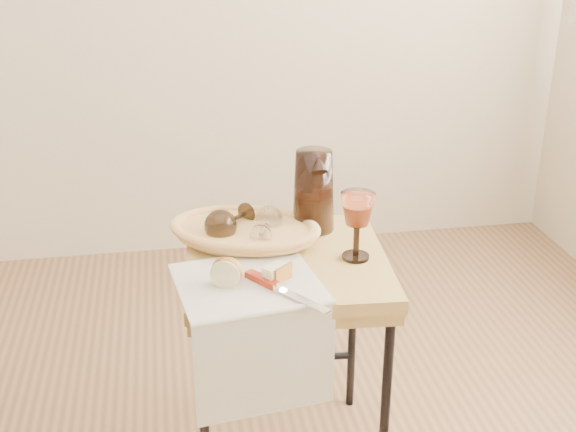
{
  "coord_description": "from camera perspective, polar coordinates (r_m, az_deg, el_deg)",
  "views": [
    {
      "loc": [
        0.06,
        -1.27,
        1.47
      ],
      "look_at": [
        0.34,
        0.35,
        0.76
      ],
      "focal_mm": 46.24,
      "sensor_mm": 36.0,
      "label": 1
    }
  ],
  "objects": [
    {
      "name": "side_table",
      "position": [
        2.03,
        -0.1,
        -11.22
      ],
      "size": [
        0.53,
        0.53,
        0.64
      ],
      "primitive_type": null,
      "rotation": [
        0.0,
        0.0,
        -0.07
      ],
      "color": "olive",
      "rests_on": "floor"
    },
    {
      "name": "table_knife",
      "position": [
        1.69,
        -0.4,
        -5.63
      ],
      "size": [
        0.17,
        0.22,
        0.02
      ],
      "primitive_type": null,
      "rotation": [
        0.0,
        0.0,
        -0.94
      ],
      "color": "silver",
      "rests_on": "tea_towel"
    },
    {
      "name": "apple_wedge",
      "position": [
        1.73,
        -1.03,
        -4.4
      ],
      "size": [
        0.06,
        0.06,
        0.04
      ],
      "primitive_type": "cube",
      "rotation": [
        0.0,
        0.0,
        0.7
      ],
      "color": "beige",
      "rests_on": "tea_towel"
    },
    {
      "name": "goblet_lying_b",
      "position": [
        1.92,
        -1.73,
        -0.75
      ],
      "size": [
        0.11,
        0.14,
        0.07
      ],
      "primitive_type": null,
      "rotation": [
        0.0,
        0.0,
        1.22
      ],
      "color": "white",
      "rests_on": "bread_basket"
    },
    {
      "name": "tea_towel",
      "position": [
        1.74,
        -3.13,
        -5.16
      ],
      "size": [
        0.36,
        0.33,
        0.01
      ],
      "primitive_type": "cube",
      "rotation": [
        0.0,
        0.0,
        0.14
      ],
      "color": "white",
      "rests_on": "side_table"
    },
    {
      "name": "wine_goblet",
      "position": [
        1.83,
        5.32,
        -0.77
      ],
      "size": [
        0.09,
        0.09,
        0.18
      ],
      "primitive_type": null,
      "rotation": [
        0.0,
        0.0,
        -0.07
      ],
      "color": "white",
      "rests_on": "side_table"
    },
    {
      "name": "bread_basket",
      "position": [
        1.94,
        -3.34,
        -1.3
      ],
      "size": [
        0.42,
        0.35,
        0.04
      ],
      "primitive_type": null,
      "rotation": [
        0.0,
        0.0,
        -0.36
      ],
      "color": "#BC8048",
      "rests_on": "side_table"
    },
    {
      "name": "apple_half",
      "position": [
        1.71,
        -4.69,
        -4.22
      ],
      "size": [
        0.08,
        0.06,
        0.07
      ],
      "primitive_type": "ellipsoid",
      "rotation": [
        0.0,
        0.0,
        -0.35
      ],
      "color": "#B62E1F",
      "rests_on": "tea_towel"
    },
    {
      "name": "pitcher",
      "position": [
        1.98,
        1.98,
        1.97
      ],
      "size": [
        0.16,
        0.24,
        0.26
      ],
      "primitive_type": null,
      "rotation": [
        0.0,
        0.0,
        -0.04
      ],
      "color": "black",
      "rests_on": "side_table"
    },
    {
      "name": "goblet_lying_a",
      "position": [
        1.94,
        -4.34,
        -0.32
      ],
      "size": [
        0.16,
        0.16,
        0.09
      ],
      "primitive_type": null,
      "rotation": [
        0.0,
        0.0,
        3.91
      ],
      "color": "#3C2D1D",
      "rests_on": "bread_basket"
    }
  ]
}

